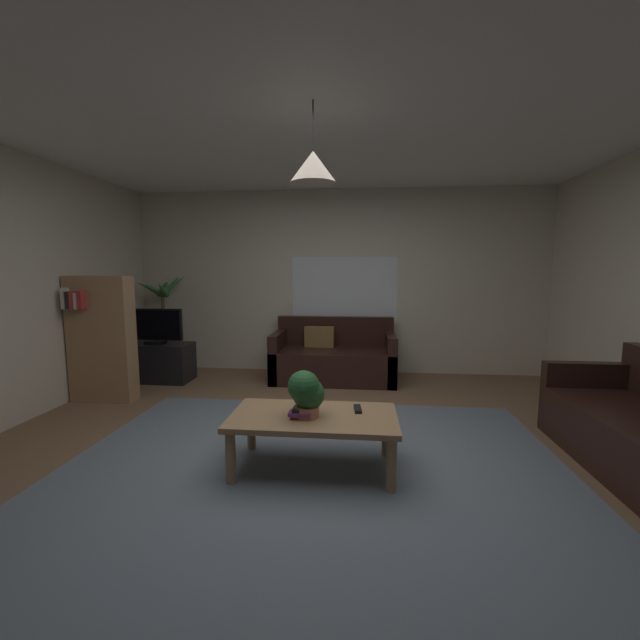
# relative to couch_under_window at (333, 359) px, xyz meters

# --- Properties ---
(floor) EXTENTS (5.79, 5.49, 0.02)m
(floor) POSITION_rel_couch_under_window_xyz_m (0.02, -2.28, -0.29)
(floor) COLOR brown
(floor) RESTS_ON ground
(rug) EXTENTS (3.76, 3.02, 0.01)m
(rug) POSITION_rel_couch_under_window_xyz_m (0.02, -2.48, -0.27)
(rug) COLOR slate
(rug) RESTS_ON ground
(wall_back) EXTENTS (5.91, 0.06, 2.58)m
(wall_back) POSITION_rel_couch_under_window_xyz_m (0.02, 0.49, 1.01)
(wall_back) COLOR beige
(wall_back) RESTS_ON ground
(ceiling) EXTENTS (5.79, 5.49, 0.02)m
(ceiling) POSITION_rel_couch_under_window_xyz_m (0.02, -2.28, 2.32)
(ceiling) COLOR white
(window_pane) EXTENTS (1.49, 0.01, 0.98)m
(window_pane) POSITION_rel_couch_under_window_xyz_m (0.12, 0.46, 0.89)
(window_pane) COLOR white
(couch_under_window) EXTENTS (1.61, 0.80, 0.82)m
(couch_under_window) POSITION_rel_couch_under_window_xyz_m (0.00, 0.00, 0.00)
(couch_under_window) COLOR black
(couch_under_window) RESTS_ON ground
(coffee_table) EXTENTS (1.21, 0.65, 0.41)m
(coffee_table) POSITION_rel_couch_under_window_xyz_m (0.02, -2.45, 0.08)
(coffee_table) COLOR #A87F56
(coffee_table) RESTS_ON ground
(book_on_table_0) EXTENTS (0.15, 0.08, 0.03)m
(book_on_table_0) POSITION_rel_couch_under_window_xyz_m (-0.06, -2.53, 0.15)
(book_on_table_0) COLOR #B22D2D
(book_on_table_0) RESTS_ON coffee_table
(book_on_table_1) EXTENTS (0.16, 0.10, 0.02)m
(book_on_table_1) POSITION_rel_couch_under_window_xyz_m (-0.07, -2.54, 0.17)
(book_on_table_1) COLOR #72387F
(book_on_table_1) RESTS_ON coffee_table
(book_on_table_2) EXTENTS (0.12, 0.08, 0.02)m
(book_on_table_2) POSITION_rel_couch_under_window_xyz_m (-0.06, -2.54, 0.20)
(book_on_table_2) COLOR black
(book_on_table_2) RESTS_ON coffee_table
(remote_on_table_0) EXTENTS (0.06, 0.16, 0.02)m
(remote_on_table_0) POSITION_rel_couch_under_window_xyz_m (0.34, -2.33, 0.15)
(remote_on_table_0) COLOR black
(remote_on_table_0) RESTS_ON coffee_table
(potted_plant_on_table) EXTENTS (0.26, 0.27, 0.34)m
(potted_plant_on_table) POSITION_rel_couch_under_window_xyz_m (-0.03, -2.49, 0.31)
(potted_plant_on_table) COLOR #B77051
(potted_plant_on_table) RESTS_ON coffee_table
(tv_stand) EXTENTS (0.90, 0.44, 0.50)m
(tv_stand) POSITION_rel_couch_under_window_xyz_m (-2.33, -0.29, -0.03)
(tv_stand) COLOR black
(tv_stand) RESTS_ON ground
(tv) EXTENTS (0.74, 0.16, 0.47)m
(tv) POSITION_rel_couch_under_window_xyz_m (-2.33, -0.31, 0.46)
(tv) COLOR black
(tv) RESTS_ON tv_stand
(potted_palm_corner) EXTENTS (0.71, 0.85, 1.44)m
(potted_palm_corner) POSITION_rel_couch_under_window_xyz_m (-2.47, 0.22, 0.40)
(potted_palm_corner) COLOR beige
(potted_palm_corner) RESTS_ON ground
(bookshelf_corner) EXTENTS (0.70, 0.31, 1.40)m
(bookshelf_corner) POSITION_rel_couch_under_window_xyz_m (-2.51, -1.13, 0.44)
(bookshelf_corner) COLOR #A87F56
(bookshelf_corner) RESTS_ON ground
(pendant_lamp) EXTENTS (0.32, 0.32, 0.54)m
(pendant_lamp) POSITION_rel_couch_under_window_xyz_m (0.02, -2.45, 1.87)
(pendant_lamp) COLOR black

